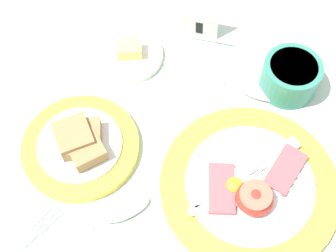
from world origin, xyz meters
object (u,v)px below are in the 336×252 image
at_px(sugar_cup, 290,76).
at_px(teaspoon_by_saucer, 108,219).
at_px(breakfast_plate, 249,186).
at_px(bread_plate, 80,145).
at_px(teaspoon_near_cup, 241,87).
at_px(number_card, 199,23).
at_px(butter_dish, 130,54).

bearing_deg(sugar_cup, teaspoon_by_saucer, -133.68).
height_order(breakfast_plate, sugar_cup, sugar_cup).
distance_m(bread_plate, teaspoon_by_saucer, 0.12).
bearing_deg(sugar_cup, teaspoon_near_cup, -170.28).
bearing_deg(teaspoon_by_saucer, number_card, 40.25).
bearing_deg(breakfast_plate, butter_dish, 134.25).
xyz_separation_m(number_card, teaspoon_by_saucer, (-0.09, -0.34, -0.03)).
distance_m(breakfast_plate, bread_plate, 0.25).
bearing_deg(teaspoon_near_cup, butter_dish, -175.26).
relative_size(breakfast_plate, teaspoon_near_cup, 1.35).
height_order(number_card, teaspoon_by_saucer, number_card).
bearing_deg(breakfast_plate, bread_plate, 172.56).
bearing_deg(butter_dish, teaspoon_by_saucer, -86.60).
bearing_deg(breakfast_plate, sugar_cup, 73.65).
height_order(butter_dish, number_card, number_card).
relative_size(bread_plate, butter_dish, 1.60).
bearing_deg(breakfast_plate, teaspoon_near_cup, 96.42).
bearing_deg(bread_plate, number_card, 57.11).
xyz_separation_m(sugar_cup, teaspoon_near_cup, (-0.07, -0.01, -0.03)).
distance_m(bread_plate, sugar_cup, 0.34).
xyz_separation_m(sugar_cup, number_card, (-0.15, 0.08, 0.01)).
relative_size(butter_dish, teaspoon_by_saucer, 0.65).
distance_m(butter_dish, teaspoon_by_saucer, 0.28).
xyz_separation_m(bread_plate, butter_dish, (0.04, 0.18, -0.01)).
xyz_separation_m(teaspoon_by_saucer, teaspoon_near_cup, (0.17, 0.24, 0.00)).
relative_size(bread_plate, sugar_cup, 1.95).
bearing_deg(number_card, bread_plate, -116.18).
bearing_deg(butter_dish, teaspoon_near_cup, -11.99).
distance_m(sugar_cup, number_card, 0.17).
xyz_separation_m(butter_dish, teaspoon_by_saucer, (0.02, -0.28, -0.00)).
xyz_separation_m(bread_plate, number_card, (0.15, 0.24, 0.02)).
height_order(bread_plate, number_card, number_card).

